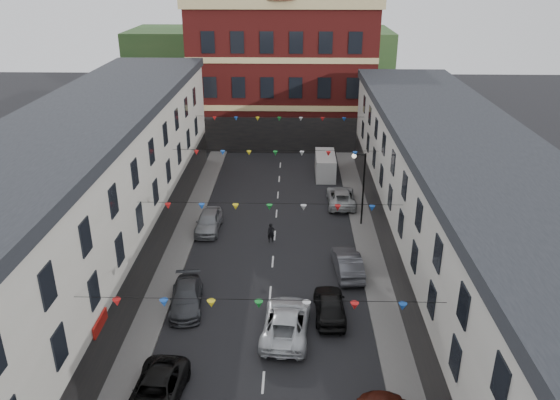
# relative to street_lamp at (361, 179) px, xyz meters

# --- Properties ---
(ground) EXTENTS (160.00, 160.00, 0.00)m
(ground) POSITION_rel_street_lamp_xyz_m (-6.55, -14.00, -3.90)
(ground) COLOR black
(ground) RESTS_ON ground
(pavement_left) EXTENTS (1.80, 64.00, 0.15)m
(pavement_left) POSITION_rel_street_lamp_xyz_m (-13.45, -12.00, -3.83)
(pavement_left) COLOR #605E5B
(pavement_left) RESTS_ON ground
(pavement_right) EXTENTS (1.80, 64.00, 0.15)m
(pavement_right) POSITION_rel_street_lamp_xyz_m (0.35, -12.00, -3.83)
(pavement_right) COLOR #605E5B
(pavement_right) RESTS_ON ground
(terrace_left) EXTENTS (8.40, 56.00, 10.70)m
(terrace_left) POSITION_rel_street_lamp_xyz_m (-18.33, -13.00, 1.44)
(terrace_left) COLOR beige
(terrace_left) RESTS_ON ground
(terrace_right) EXTENTS (8.40, 56.00, 9.70)m
(terrace_right) POSITION_rel_street_lamp_xyz_m (5.23, -13.00, 0.95)
(terrace_right) COLOR beige
(terrace_right) RESTS_ON ground
(civic_building) EXTENTS (20.60, 13.30, 18.50)m
(civic_building) POSITION_rel_street_lamp_xyz_m (-6.55, 23.95, 4.23)
(civic_building) COLOR maroon
(civic_building) RESTS_ON ground
(clock_tower) EXTENTS (5.60, 5.60, 30.00)m
(clock_tower) POSITION_rel_street_lamp_xyz_m (-14.05, 21.00, 11.03)
(clock_tower) COLOR maroon
(clock_tower) RESTS_ON ground
(distant_hill) EXTENTS (40.00, 14.00, 10.00)m
(distant_hill) POSITION_rel_street_lamp_xyz_m (-10.55, 48.00, 1.10)
(distant_hill) COLOR #2C5226
(distant_hill) RESTS_ON ground
(street_lamp) EXTENTS (1.10, 0.36, 6.00)m
(street_lamp) POSITION_rel_street_lamp_xyz_m (0.00, 0.00, 0.00)
(street_lamp) COLOR black
(street_lamp) RESTS_ON ground
(car_left_c) EXTENTS (2.61, 5.12, 1.39)m
(car_left_c) POSITION_rel_street_lamp_xyz_m (-11.47, -19.64, -3.21)
(car_left_c) COLOR black
(car_left_c) RESTS_ON ground
(car_left_d) EXTENTS (2.36, 4.75, 1.33)m
(car_left_d) POSITION_rel_street_lamp_xyz_m (-11.52, -11.62, -3.24)
(car_left_d) COLOR #3E4046
(car_left_d) RESTS_ON ground
(car_left_e) EXTENTS (1.87, 4.49, 1.52)m
(car_left_e) POSITION_rel_street_lamp_xyz_m (-11.72, -1.19, -3.14)
(car_left_e) COLOR #92959A
(car_left_e) RESTS_ON ground
(car_right_d) EXTENTS (1.85, 4.42, 1.50)m
(car_right_d) POSITION_rel_street_lamp_xyz_m (-2.95, -12.30, -3.16)
(car_right_d) COLOR black
(car_right_d) RESTS_ON ground
(car_right_e) EXTENTS (1.98, 4.71, 1.51)m
(car_right_e) POSITION_rel_street_lamp_xyz_m (-1.49, -7.37, -3.15)
(car_right_e) COLOR #4C4D53
(car_right_e) RESTS_ON ground
(car_right_f) EXTENTS (2.33, 5.02, 1.39)m
(car_right_f) POSITION_rel_street_lamp_xyz_m (-1.05, 4.10, -3.21)
(car_right_f) COLOR #B1B5B7
(car_right_f) RESTS_ON ground
(moving_car) EXTENTS (2.95, 5.66, 1.52)m
(moving_car) POSITION_rel_street_lamp_xyz_m (-5.48, -14.01, -3.14)
(moving_car) COLOR silver
(moving_car) RESTS_ON ground
(white_van) EXTENTS (1.90, 4.88, 2.15)m
(white_van) POSITION_rel_street_lamp_xyz_m (-2.08, 11.06, -2.83)
(white_van) COLOR beige
(white_van) RESTS_ON ground
(pedestrian) EXTENTS (0.60, 0.45, 1.49)m
(pedestrian) POSITION_rel_street_lamp_xyz_m (-6.79, -3.03, -3.16)
(pedestrian) COLOR black
(pedestrian) RESTS_ON ground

